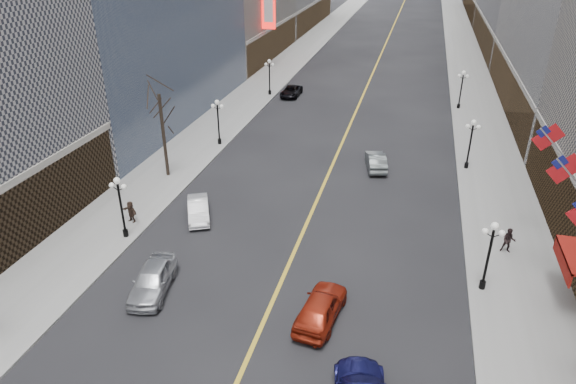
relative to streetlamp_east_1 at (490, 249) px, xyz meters
The scene contains 20 objects.
sidewalk_east 40.16m from the streetlamp_east_1, 86.85° to the left, with size 6.00×230.00×0.15m, color gray.
sidewalk_west 47.68m from the streetlamp_east_1, 122.82° to the left, with size 6.00×230.00×0.15m, color gray.
lane_line 51.45m from the streetlamp_east_1, 103.28° to the left, with size 0.25×200.00×0.02m, color gold.
streetlamp_east_1 is the anchor object (origin of this frame).
streetlamp_east_2 18.00m from the streetlamp_east_1, 90.00° to the left, with size 1.26×0.44×4.52m.
streetlamp_east_3 36.00m from the streetlamp_east_1, 90.00° to the left, with size 1.26×0.44×4.52m.
streetlamp_west_1 23.60m from the streetlamp_east_1, behind, with size 1.26×0.44×4.52m.
streetlamp_west_2 29.68m from the streetlamp_east_1, 142.67° to the left, with size 1.26×0.44×4.52m.
streetlamp_west_3 43.05m from the streetlamp_east_1, 123.25° to the left, with size 1.26×0.44×4.52m.
flag_4 5.96m from the streetlamp_east_1, 29.66° to the left, with size 2.87×0.12×2.87m.
flag_5 8.98m from the streetlamp_east_1, 63.36° to the left, with size 2.87×0.12×2.87m.
awning_c 4.31m from the streetlamp_east_1, ahead, with size 1.40×4.00×0.93m.
tree_west_far 27.41m from the streetlamp_east_1, 158.43° to the left, with size 3.60×3.60×7.92m.
car_nb_near 19.66m from the streetlamp_east_1, 165.47° to the right, with size 1.98×4.92×1.68m, color #B5B8BE.
car_nb_mid 20.30m from the streetlamp_east_1, 168.91° to the left, with size 1.49×4.27×1.41m, color white.
car_nb_far 41.94m from the streetlamp_east_1, 119.78° to the left, with size 2.17×4.71×1.31m, color black.
car_sb_mid 10.31m from the streetlamp_east_1, 150.90° to the right, with size 1.98×4.92×1.68m, color maroon.
car_sb_far 18.15m from the streetlamp_east_1, 116.06° to the left, with size 1.56×4.47×1.47m, color #565D5E.
ped_east_walk 5.23m from the streetlamp_east_1, 67.30° to the left, with size 0.85×0.47×1.74m, color black.
ped_west_far 24.39m from the streetlamp_east_1, behind, with size 1.50×0.43×1.62m, color #32241C.
Camera 1 is at (6.71, 3.28, 19.13)m, focal length 32.00 mm.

